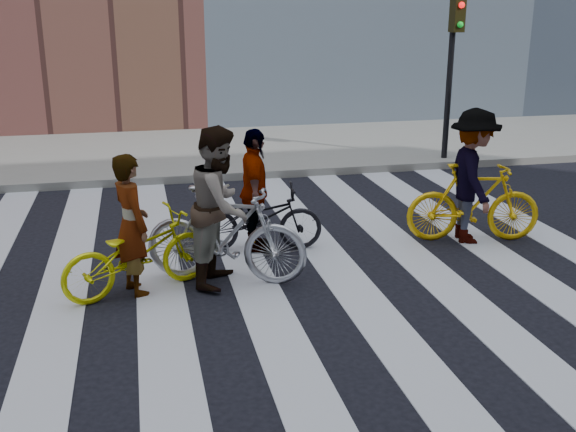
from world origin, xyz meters
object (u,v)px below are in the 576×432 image
object	(u,v)px
traffic_signal	(453,53)
bike_yellow_left	(138,253)
rider_rear	(255,191)
bike_yellow_right	(474,203)
bike_dark_rear	(259,218)
rider_right	(473,177)
bike_silver_mid	(225,235)
rider_mid	(220,206)
rider_left	(131,225)

from	to	relation	value
traffic_signal	bike_yellow_left	xyz separation A→B (m)	(-6.28, -5.22, -1.81)
bike_yellow_left	rider_rear	xyz separation A→B (m)	(1.54, 1.08, 0.36)
traffic_signal	bike_yellow_right	bearing A→B (deg)	-111.12
bike_yellow_left	bike_dark_rear	size ratio (longest dim) A/B	1.06
traffic_signal	bike_dark_rear	size ratio (longest dim) A/B	1.96
rider_right	bike_yellow_left	bearing A→B (deg)	111.99
bike_silver_mid	bike_dark_rear	size ratio (longest dim) A/B	1.15
rider_rear	rider_mid	bearing A→B (deg)	156.93
rider_mid	rider_rear	world-z (taller)	rider_mid
rider_left	rider_right	xyz separation A→B (m)	(4.57, 0.79, 0.12)
rider_mid	rider_rear	bearing A→B (deg)	-7.28
rider_mid	rider_left	bearing A→B (deg)	118.56
rider_left	rider_rear	distance (m)	1.92
bike_silver_mid	rider_rear	size ratio (longest dim) A/B	1.18
bike_silver_mid	rider_rear	xyz separation A→B (m)	(0.53, 0.98, 0.24)
bike_silver_mid	bike_yellow_right	world-z (taller)	bike_silver_mid
bike_yellow_left	rider_mid	xyz separation A→B (m)	(0.97, 0.10, 0.47)
bike_yellow_left	bike_silver_mid	distance (m)	1.03
rider_right	rider_rear	size ratio (longest dim) A/B	1.12
bike_dark_rear	rider_rear	size ratio (longest dim) A/B	1.02
bike_yellow_right	rider_rear	bearing A→B (deg)	96.60
traffic_signal	rider_mid	xyz separation A→B (m)	(-5.31, -5.12, -1.34)
bike_yellow_left	bike_silver_mid	size ratio (longest dim) A/B	0.92
bike_yellow_left	rider_right	xyz separation A→B (m)	(4.52, 0.79, 0.46)
bike_yellow_right	traffic_signal	bearing A→B (deg)	-9.03
bike_yellow_left	bike_dark_rear	distance (m)	1.92
rider_right	rider_rear	bearing A→B (deg)	96.51
bike_yellow_left	rider_left	bearing A→B (deg)	67.91
bike_yellow_right	rider_left	size ratio (longest dim) A/B	1.13
bike_dark_rear	rider_right	distance (m)	2.98
bike_yellow_right	bike_silver_mid	bearing A→B (deg)	113.10
rider_right	bike_silver_mid	bearing A→B (deg)	113.26
traffic_signal	rider_left	bearing A→B (deg)	-140.49
rider_mid	bike_dark_rear	bearing A→B (deg)	-9.40
bike_yellow_left	rider_left	size ratio (longest dim) A/B	1.10
bike_silver_mid	bike_dark_rear	world-z (taller)	bike_silver_mid
bike_silver_mid	rider_mid	bearing A→B (deg)	113.10
traffic_signal	rider_rear	xyz separation A→B (m)	(-4.73, -4.14, -1.45)
bike_silver_mid	traffic_signal	bearing A→B (deg)	-22.68
bike_yellow_left	rider_rear	size ratio (longest dim) A/B	1.08
bike_yellow_right	rider_left	xyz separation A→B (m)	(-4.62, -0.79, 0.26)
rider_left	rider_mid	xyz separation A→B (m)	(1.02, 0.10, 0.12)
rider_rear	traffic_signal	bearing A→B (deg)	-41.54
bike_dark_rear	bike_yellow_left	bearing A→B (deg)	131.45
rider_left	rider_right	world-z (taller)	rider_right
rider_right	rider_rear	world-z (taller)	rider_right
bike_yellow_right	rider_rear	size ratio (longest dim) A/B	1.12
bike_dark_rear	rider_mid	size ratio (longest dim) A/B	0.90
bike_silver_mid	rider_rear	distance (m)	1.14
rider_left	bike_yellow_right	bearing A→B (deg)	-102.40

